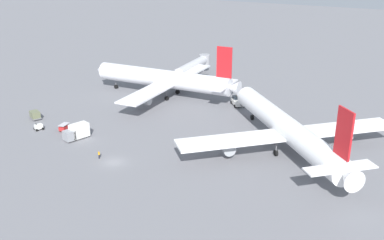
% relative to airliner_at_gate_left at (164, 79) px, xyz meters
% --- Properties ---
extents(ground_plane, '(600.00, 600.00, 0.00)m').
position_rel_airliner_at_gate_left_xyz_m(ground_plane, '(15.20, -42.47, -5.26)').
color(ground_plane, slate).
extents(airliner_at_gate_left, '(48.06, 46.21, 16.52)m').
position_rel_airliner_at_gate_left_xyz_m(airliner_at_gate_left, '(0.00, 0.00, 0.00)').
color(airliner_at_gate_left, silver).
rests_on(airliner_at_gate_left, ground).
extents(airliner_being_pushed, '(40.58, 40.61, 16.15)m').
position_rel_airliner_at_gate_left_xyz_m(airliner_being_pushed, '(43.55, -18.83, -0.36)').
color(airliner_being_pushed, white).
rests_on(airliner_being_pushed, ground).
extents(pushback_tug, '(6.46, 7.14, 2.77)m').
position_rel_airliner_at_gate_left_xyz_m(pushback_tug, '(22.47, 2.89, -4.10)').
color(pushback_tug, white).
rests_on(pushback_tug, ground).
extents(gse_catering_truck_tall, '(3.91, 6.27, 3.50)m').
position_rel_airliner_at_gate_left_xyz_m(gse_catering_truck_tall, '(0.06, -37.09, -3.50)').
color(gse_catering_truck_tall, gray).
rests_on(gse_catering_truck_tall, ground).
extents(gse_gpu_cart_small, '(2.24, 2.53, 1.90)m').
position_rel_airliner_at_gate_left_xyz_m(gse_gpu_cart_small, '(-11.89, -37.60, -4.47)').
color(gse_gpu_cart_small, silver).
rests_on(gse_gpu_cart_small, ground).
extents(gse_baggage_cart_near_cluster, '(2.10, 2.99, 1.71)m').
position_rel_airliner_at_gate_left_xyz_m(gse_baggage_cart_near_cluster, '(-6.04, -34.95, -4.40)').
color(gse_baggage_cart_near_cluster, red).
rests_on(gse_baggage_cart_near_cluster, ground).
extents(gse_container_dolly_flat, '(3.81, 3.29, 2.15)m').
position_rel_airliner_at_gate_left_xyz_m(gse_container_dolly_flat, '(-18.29, -32.91, -4.09)').
color(gse_container_dolly_flat, slate).
rests_on(gse_container_dolly_flat, ground).
extents(ground_crew_ramp_agent_by_cones, '(0.36, 0.36, 1.68)m').
position_rel_airliner_at_gate_left_xyz_m(ground_crew_ramp_agent_by_cones, '(11.37, -42.55, -4.39)').
color(ground_crew_ramp_agent_by_cones, black).
rests_on(ground_crew_ramp_agent_by_cones, ground).
extents(jet_bridge, '(5.47, 22.95, 6.31)m').
position_rel_airliner_at_gate_left_xyz_m(jet_bridge, '(-2.23, 22.51, -0.73)').
color(jet_bridge, '#B7B7BC').
rests_on(jet_bridge, ground).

